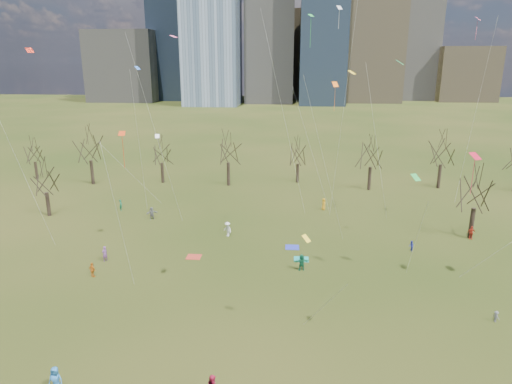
# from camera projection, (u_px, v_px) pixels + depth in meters

# --- Properties ---
(ground) EXTENTS (500.00, 500.00, 0.00)m
(ground) POSITION_uv_depth(u_px,v_px,m) (246.00, 304.00, 40.91)
(ground) COLOR black
(ground) RESTS_ON ground
(downtown_skyline) EXTENTS (212.50, 78.00, 118.00)m
(downtown_skyline) POSITION_uv_depth(u_px,v_px,m) (282.00, 24.00, 232.01)
(downtown_skyline) COLOR slate
(downtown_skyline) RESTS_ON ground
(bare_tree_row) EXTENTS (113.04, 29.80, 9.50)m
(bare_tree_row) POSITION_uv_depth(u_px,v_px,m) (267.00, 155.00, 74.87)
(bare_tree_row) COLOR black
(bare_tree_row) RESTS_ON ground
(blanket_teal) EXTENTS (1.60, 1.50, 0.03)m
(blanket_teal) POSITION_uv_depth(u_px,v_px,m) (301.00, 259.00, 50.04)
(blanket_teal) COLOR #178A7F
(blanket_teal) RESTS_ON ground
(blanket_navy) EXTENTS (1.60, 1.50, 0.03)m
(blanket_navy) POSITION_uv_depth(u_px,v_px,m) (292.00, 247.00, 53.25)
(blanket_navy) COLOR #2530B0
(blanket_navy) RESTS_ON ground
(blanket_crimson) EXTENTS (1.60, 1.50, 0.03)m
(blanket_crimson) POSITION_uv_depth(u_px,v_px,m) (194.00, 257.00, 50.64)
(blanket_crimson) COLOR #B03323
(blanket_crimson) RESTS_ON ground
(person_0) EXTENTS (0.94, 0.63, 1.89)m
(person_0) POSITION_uv_depth(u_px,v_px,m) (56.00, 380.00, 29.76)
(person_0) COLOR #286BB0
(person_0) RESTS_ON ground
(person_3) EXTENTS (0.65, 0.74, 0.99)m
(person_3) POSITION_uv_depth(u_px,v_px,m) (496.00, 316.00, 37.96)
(person_3) COLOR slate
(person_3) RESTS_ON ground
(person_4) EXTENTS (0.98, 0.77, 1.55)m
(person_4) POSITION_uv_depth(u_px,v_px,m) (92.00, 270.00, 45.76)
(person_4) COLOR orange
(person_4) RESTS_ON ground
(person_5) EXTENTS (1.71, 0.84, 1.76)m
(person_5) POSITION_uv_depth(u_px,v_px,m) (302.00, 262.00, 47.25)
(person_5) COLOR #176843
(person_5) RESTS_ON ground
(person_7) EXTENTS (0.67, 0.75, 1.72)m
(person_7) POSITION_uv_depth(u_px,v_px,m) (105.00, 254.00, 49.41)
(person_7) COLOR #854B97
(person_7) RESTS_ON ground
(person_8) EXTENTS (0.49, 0.62, 1.22)m
(person_8) POSITION_uv_depth(u_px,v_px,m) (411.00, 246.00, 52.09)
(person_8) COLOR #2833B0
(person_8) RESTS_ON ground
(person_9) EXTENTS (1.35, 1.29, 1.84)m
(person_9) POSITION_uv_depth(u_px,v_px,m) (228.00, 229.00, 56.45)
(person_9) COLOR silver
(person_9) RESTS_ON ground
(person_10) EXTENTS (1.02, 0.48, 1.69)m
(person_10) POSITION_uv_depth(u_px,v_px,m) (471.00, 233.00, 55.49)
(person_10) COLOR #B52D19
(person_10) RESTS_ON ground
(person_11) EXTENTS (1.62, 1.27, 1.72)m
(person_11) POSITION_uv_depth(u_px,v_px,m) (152.00, 213.00, 62.51)
(person_11) COLOR slate
(person_11) RESTS_ON ground
(person_12) EXTENTS (0.77, 0.97, 1.73)m
(person_12) POSITION_uv_depth(u_px,v_px,m) (324.00, 204.00, 66.47)
(person_12) COLOR orange
(person_12) RESTS_ON ground
(person_13) EXTENTS (0.49, 0.65, 1.60)m
(person_13) POSITION_uv_depth(u_px,v_px,m) (121.00, 205.00, 66.25)
(person_13) COLOR #176944
(person_13) RESTS_ON ground
(kites_airborne) EXTENTS (52.12, 40.97, 25.80)m
(kites_airborne) POSITION_uv_depth(u_px,v_px,m) (301.00, 135.00, 50.17)
(kites_airborne) COLOR red
(kites_airborne) RESTS_ON ground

